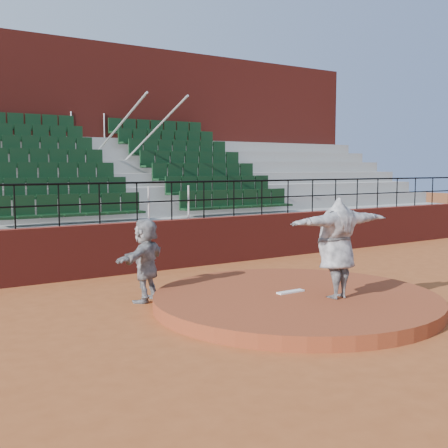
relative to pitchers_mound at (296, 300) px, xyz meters
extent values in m
plane|color=#9D4D23|center=(0.00, 0.00, -0.12)|extent=(90.00, 90.00, 0.00)
cylinder|color=brown|center=(0.00, 0.00, 0.00)|extent=(5.50, 5.50, 0.25)
cube|color=white|center=(0.00, 0.15, 0.14)|extent=(0.60, 0.15, 0.03)
cube|color=maroon|center=(0.00, 5.00, 0.53)|extent=(24.00, 0.30, 1.30)
cylinder|color=black|center=(0.00, 5.00, 2.17)|extent=(24.00, 0.05, 0.05)
cylinder|color=black|center=(0.00, 5.00, 1.68)|extent=(24.00, 0.04, 0.04)
cylinder|color=black|center=(-4.00, 5.00, 1.67)|extent=(0.04, 0.04, 1.00)
cylinder|color=black|center=(-3.00, 5.00, 1.67)|extent=(0.04, 0.04, 1.00)
cylinder|color=black|center=(-2.00, 5.00, 1.67)|extent=(0.04, 0.04, 1.00)
cylinder|color=black|center=(-1.00, 5.00, 1.67)|extent=(0.04, 0.04, 1.00)
cylinder|color=black|center=(0.00, 5.00, 1.67)|extent=(0.04, 0.04, 1.00)
cylinder|color=black|center=(1.00, 5.00, 1.67)|extent=(0.04, 0.04, 1.00)
cylinder|color=black|center=(2.00, 5.00, 1.67)|extent=(0.04, 0.04, 1.00)
cylinder|color=black|center=(3.00, 5.00, 1.67)|extent=(0.04, 0.04, 1.00)
cylinder|color=black|center=(4.00, 5.00, 1.67)|extent=(0.04, 0.04, 1.00)
cylinder|color=black|center=(5.00, 5.00, 1.67)|extent=(0.04, 0.04, 1.00)
cylinder|color=black|center=(6.00, 5.00, 1.67)|extent=(0.04, 0.04, 1.00)
cylinder|color=black|center=(7.00, 5.00, 1.67)|extent=(0.04, 0.04, 1.00)
cylinder|color=black|center=(8.00, 5.00, 1.67)|extent=(0.04, 0.04, 1.00)
cylinder|color=black|center=(9.00, 5.00, 1.67)|extent=(0.04, 0.04, 1.00)
cylinder|color=black|center=(10.00, 5.00, 1.67)|extent=(0.04, 0.04, 1.00)
cylinder|color=black|center=(11.00, 5.00, 1.67)|extent=(0.04, 0.04, 1.00)
cube|color=#9B9A95|center=(0.00, 5.58, 0.53)|extent=(24.00, 0.85, 1.30)
cube|color=black|center=(-2.53, 5.59, 1.54)|extent=(3.85, 0.48, 0.72)
cube|color=black|center=(2.53, 5.59, 1.54)|extent=(3.85, 0.48, 0.72)
cube|color=#9B9A95|center=(0.00, 6.43, 0.73)|extent=(24.00, 0.85, 1.70)
cube|color=black|center=(-2.53, 6.44, 1.94)|extent=(3.85, 0.48, 0.72)
cube|color=black|center=(2.53, 6.44, 1.94)|extent=(3.85, 0.48, 0.72)
cube|color=#9B9A95|center=(0.00, 7.28, 0.93)|extent=(24.00, 0.85, 2.10)
cube|color=black|center=(-2.53, 7.29, 2.33)|extent=(3.85, 0.48, 0.72)
cube|color=black|center=(2.53, 7.29, 2.33)|extent=(3.85, 0.48, 0.72)
cube|color=#9B9A95|center=(0.00, 8.12, 1.12)|extent=(24.00, 0.85, 2.50)
cube|color=black|center=(-2.53, 8.13, 2.73)|extent=(3.85, 0.48, 0.72)
cube|color=black|center=(2.53, 8.13, 2.73)|extent=(3.85, 0.48, 0.72)
cube|color=#9B9A95|center=(0.00, 8.97, 1.33)|extent=(24.00, 0.85, 2.90)
cube|color=black|center=(-2.53, 8.98, 3.14)|extent=(3.85, 0.48, 0.72)
cube|color=black|center=(2.53, 8.98, 3.14)|extent=(3.85, 0.48, 0.72)
cube|color=#9B9A95|center=(0.00, 9.82, 1.52)|extent=(24.00, 0.85, 3.30)
cube|color=black|center=(-2.53, 9.83, 3.53)|extent=(3.85, 0.48, 0.72)
cube|color=black|center=(2.53, 9.83, 3.53)|extent=(3.85, 0.48, 0.72)
cube|color=#9B9A95|center=(0.00, 10.68, 1.73)|extent=(24.00, 0.85, 3.70)
cube|color=black|center=(-2.53, 10.69, 3.94)|extent=(3.85, 0.48, 0.72)
cube|color=black|center=(2.53, 10.69, 3.94)|extent=(3.85, 0.48, 0.72)
cylinder|color=silver|center=(-0.60, 8.12, 3.28)|extent=(0.06, 5.97, 2.46)
cylinder|color=silver|center=(0.60, 8.12, 3.28)|extent=(0.06, 5.97, 2.46)
cube|color=maroon|center=(0.00, 12.60, 3.43)|extent=(24.00, 3.00, 7.10)
imported|color=black|center=(0.42, -0.65, 1.07)|extent=(2.33, 0.68, 1.89)
imported|color=black|center=(-2.19, 2.05, 0.71)|extent=(1.56, 1.29, 1.68)
camera|label=1|loc=(-7.05, -8.09, 2.56)|focal=45.00mm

